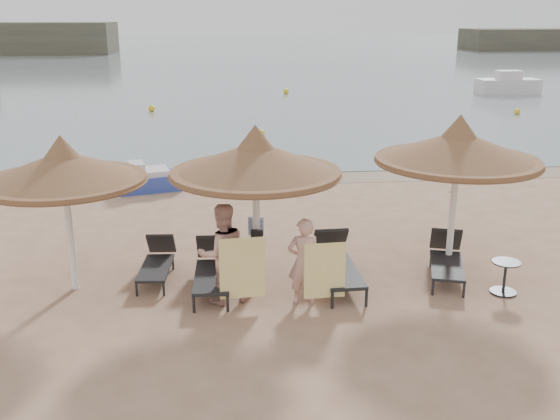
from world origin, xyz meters
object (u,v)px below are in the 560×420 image
(palapa_right, at_px, (458,148))
(lounger_far_right, at_px, (447,258))
(person_left, at_px, (222,246))
(palapa_left, at_px, (63,168))
(pedal_boat, at_px, (148,179))
(person_right, at_px, (304,255))
(side_table, at_px, (505,278))
(palapa_center, at_px, (256,160))
(lounger_near_left, at_px, (213,268))
(lounger_near_right, at_px, (336,262))
(lounger_far_left, at_px, (157,261))

(palapa_right, relative_size, lounger_far_right, 1.65)
(lounger_far_right, relative_size, person_left, 0.90)
(palapa_left, height_order, pedal_boat, palapa_left)
(lounger_far_right, xyz_separation_m, person_right, (-3.08, -0.99, 0.58))
(side_table, height_order, person_right, person_right)
(palapa_center, xyz_separation_m, palapa_right, (4.05, 0.45, 0.05))
(lounger_near_left, bearing_deg, lounger_near_right, 1.72)
(lounger_near_left, distance_m, person_left, 0.98)
(lounger_near_left, distance_m, side_table, 5.64)
(palapa_center, relative_size, pedal_boat, 1.54)
(side_table, bearing_deg, person_right, -179.14)
(side_table, bearing_deg, palapa_left, 173.03)
(palapa_center, bearing_deg, palapa_left, 175.94)
(lounger_near_left, height_order, person_left, person_left)
(palapa_right, height_order, person_left, palapa_right)
(palapa_left, distance_m, person_left, 3.28)
(pedal_boat, bearing_deg, palapa_center, -83.67)
(palapa_left, relative_size, person_left, 1.39)
(palapa_left, distance_m, lounger_far_left, 2.64)
(palapa_right, relative_size, lounger_far_left, 1.89)
(lounger_far_left, height_order, person_right, person_right)
(person_left, bearing_deg, side_table, 162.59)
(palapa_left, bearing_deg, person_left, -16.49)
(palapa_left, height_order, lounger_far_left, palapa_left)
(palapa_left, xyz_separation_m, palapa_right, (7.59, 0.20, 0.18))
(palapa_right, xyz_separation_m, lounger_near_right, (-2.46, -0.39, -2.18))
(palapa_center, distance_m, person_left, 1.71)
(palapa_right, height_order, lounger_far_right, palapa_right)
(lounger_near_left, bearing_deg, person_left, -71.43)
(palapa_right, bearing_deg, person_left, -167.43)
(palapa_right, distance_m, side_table, 2.69)
(palapa_center, distance_m, lounger_far_left, 3.06)
(palapa_center, bearing_deg, person_right, -45.16)
(person_left, relative_size, pedal_boat, 1.05)
(person_left, bearing_deg, palapa_center, -153.68)
(palapa_center, height_order, lounger_near_left, palapa_center)
(lounger_far_left, xyz_separation_m, lounger_far_right, (5.88, -0.51, 0.04))
(lounger_near_left, bearing_deg, lounger_far_left, 152.69)
(palapa_right, relative_size, side_table, 5.10)
(lounger_far_right, bearing_deg, person_left, -153.22)
(palapa_left, distance_m, pedal_boat, 7.48)
(lounger_far_right, distance_m, pedal_boat, 9.91)
(palapa_left, distance_m, person_right, 4.72)
(palapa_left, bearing_deg, side_table, -6.97)
(side_table, relative_size, pedal_boat, 0.31)
(lounger_near_right, relative_size, lounger_far_right, 1.07)
(palapa_left, relative_size, lounger_near_right, 1.43)
(person_right, bearing_deg, person_left, -9.26)
(pedal_boat, bearing_deg, side_table, -61.99)
(palapa_right, distance_m, lounger_far_right, 2.25)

